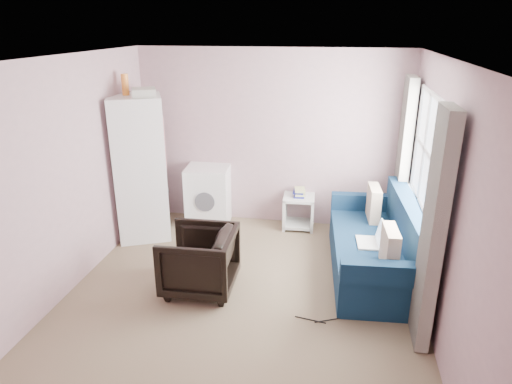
# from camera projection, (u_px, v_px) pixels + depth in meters

# --- Properties ---
(room) EXTENTS (3.84, 4.24, 2.54)m
(room) POSITION_uv_depth(u_px,v_px,m) (242.00, 188.00, 4.53)
(room) COLOR #7C6951
(room) RESTS_ON ground
(armchair) EXTENTS (0.73, 0.77, 0.78)m
(armchair) POSITION_uv_depth(u_px,v_px,m) (199.00, 258.00, 4.98)
(armchair) COLOR black
(armchair) RESTS_ON ground
(fridge) EXTENTS (0.88, 0.88, 2.20)m
(fridge) POSITION_uv_depth(u_px,v_px,m) (140.00, 167.00, 6.10)
(fridge) COLOR white
(fridge) RESTS_ON ground
(washing_machine) EXTENTS (0.66, 0.66, 0.86)m
(washing_machine) POSITION_uv_depth(u_px,v_px,m) (209.00, 193.00, 6.69)
(washing_machine) COLOR white
(washing_machine) RESTS_ON ground
(side_table) EXTENTS (0.46, 0.46, 0.60)m
(side_table) POSITION_uv_depth(u_px,v_px,m) (299.00, 209.00, 6.56)
(side_table) COLOR silver
(side_table) RESTS_ON ground
(sofa) EXTENTS (1.05, 2.08, 0.90)m
(sofa) POSITION_uv_depth(u_px,v_px,m) (379.00, 248.00, 5.32)
(sofa) COLOR #102E4D
(sofa) RESTS_ON ground
(window_dressing) EXTENTS (0.17, 2.62, 2.18)m
(window_dressing) POSITION_uv_depth(u_px,v_px,m) (415.00, 189.00, 4.93)
(window_dressing) COLOR white
(window_dressing) RESTS_ON ground
(floor_cables) EXTENTS (0.49, 0.14, 0.01)m
(floor_cables) POSITION_uv_depth(u_px,v_px,m) (320.00, 320.00, 4.57)
(floor_cables) COLOR black
(floor_cables) RESTS_ON ground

